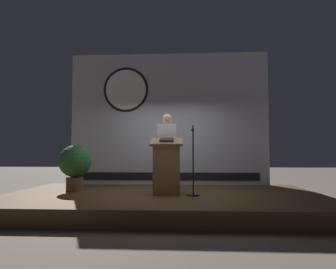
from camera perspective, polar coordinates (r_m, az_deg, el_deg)
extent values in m
plane|color=#6B6056|center=(6.72, -0.89, -12.96)|extent=(40.00, 40.00, 0.00)
cube|color=brown|center=(6.70, -0.89, -11.70)|extent=(6.40, 4.00, 0.30)
cube|color=#B2B7C1|center=(8.52, 0.09, 2.85)|extent=(5.23, 0.10, 3.49)
cylinder|color=black|center=(8.73, -7.52, 7.92)|extent=(1.21, 0.02, 1.21)
cylinder|color=white|center=(8.73, -7.52, 7.92)|extent=(1.08, 0.02, 1.08)
cube|color=black|center=(8.44, 0.06, -7.47)|extent=(4.71, 0.02, 0.20)
cube|color=olive|center=(6.40, -0.22, -6.14)|extent=(0.52, 0.40, 1.02)
cube|color=olive|center=(6.40, -0.22, -1.31)|extent=(0.64, 0.49, 0.20)
cube|color=black|center=(6.38, -0.23, -0.90)|extent=(0.28, 0.20, 0.08)
cylinder|color=black|center=(6.89, -0.16, -6.66)|extent=(0.26, 0.26, 0.85)
cube|color=white|center=(6.89, -0.16, -0.63)|extent=(0.40, 0.24, 0.60)
sphere|color=tan|center=(6.92, -0.16, 2.77)|extent=(0.22, 0.22, 0.22)
cylinder|color=black|center=(6.28, 4.53, -10.74)|extent=(0.24, 0.24, 0.02)
cylinder|color=black|center=(6.24, 4.50, -4.63)|extent=(0.03, 0.03, 1.36)
cylinder|color=black|center=(6.47, 4.44, 1.00)|extent=(0.02, 0.44, 0.02)
sphere|color=#262626|center=(6.69, 4.41, 0.86)|extent=(0.07, 0.07, 0.07)
cylinder|color=brown|center=(7.31, -16.32, -8.50)|extent=(0.36, 0.36, 0.30)
sphere|color=#2D6B33|center=(7.28, -16.25, -4.58)|extent=(0.70, 0.70, 0.70)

